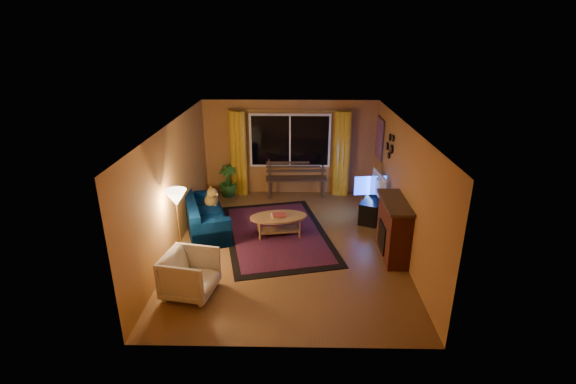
{
  "coord_description": "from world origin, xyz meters",
  "views": [
    {
      "loc": [
        0.15,
        -7.65,
        4.15
      ],
      "look_at": [
        0.0,
        0.3,
        1.05
      ],
      "focal_mm": 26.0,
      "sensor_mm": 36.0,
      "label": 1
    }
  ],
  "objects_px": {
    "sofa": "(206,215)",
    "armchair": "(190,272)",
    "floor_lamp": "(179,227)",
    "bench": "(296,187)",
    "coffee_table": "(278,225)",
    "tv_console": "(374,207)"
  },
  "relations": [
    {
      "from": "floor_lamp",
      "to": "coffee_table",
      "type": "height_order",
      "value": "floor_lamp"
    },
    {
      "from": "floor_lamp",
      "to": "sofa",
      "type": "bearing_deg",
      "value": 81.91
    },
    {
      "from": "bench",
      "to": "tv_console",
      "type": "relative_size",
      "value": 1.29
    },
    {
      "from": "armchair",
      "to": "floor_lamp",
      "type": "distance_m",
      "value": 1.14
    },
    {
      "from": "armchair",
      "to": "floor_lamp",
      "type": "bearing_deg",
      "value": 33.24
    },
    {
      "from": "coffee_table",
      "to": "bench",
      "type": "bearing_deg",
      "value": 80.66
    },
    {
      "from": "floor_lamp",
      "to": "coffee_table",
      "type": "distance_m",
      "value": 2.2
    },
    {
      "from": "bench",
      "to": "sofa",
      "type": "xyz_separation_m",
      "value": [
        -1.98,
        -2.12,
        0.14
      ]
    },
    {
      "from": "bench",
      "to": "tv_console",
      "type": "bearing_deg",
      "value": -39.18
    },
    {
      "from": "bench",
      "to": "coffee_table",
      "type": "height_order",
      "value": "bench"
    },
    {
      "from": "bench",
      "to": "sofa",
      "type": "bearing_deg",
      "value": -135.99
    },
    {
      "from": "coffee_table",
      "to": "tv_console",
      "type": "xyz_separation_m",
      "value": [
        2.21,
        0.98,
        0.03
      ]
    },
    {
      "from": "bench",
      "to": "armchair",
      "type": "height_order",
      "value": "armchair"
    },
    {
      "from": "coffee_table",
      "to": "tv_console",
      "type": "relative_size",
      "value": 0.99
    },
    {
      "from": "floor_lamp",
      "to": "bench",
      "type": "bearing_deg",
      "value": 58.09
    },
    {
      "from": "bench",
      "to": "tv_console",
      "type": "height_order",
      "value": "tv_console"
    },
    {
      "from": "sofa",
      "to": "floor_lamp",
      "type": "distance_m",
      "value": 1.43
    },
    {
      "from": "floor_lamp",
      "to": "tv_console",
      "type": "height_order",
      "value": "floor_lamp"
    },
    {
      "from": "bench",
      "to": "coffee_table",
      "type": "distance_m",
      "value": 2.35
    },
    {
      "from": "tv_console",
      "to": "bench",
      "type": "bearing_deg",
      "value": 166.99
    },
    {
      "from": "sofa",
      "to": "armchair",
      "type": "height_order",
      "value": "armchair"
    },
    {
      "from": "coffee_table",
      "to": "armchair",
      "type": "bearing_deg",
      "value": -122.28
    }
  ]
}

